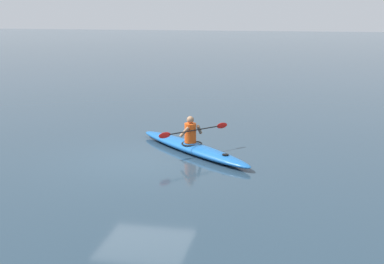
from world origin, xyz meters
TOP-DOWN VIEW (x-y plane):
  - ground_plane at (0.00, 0.00)m, footprint 160.00×160.00m
  - kayak at (-1.13, -1.12)m, footprint 4.16×3.84m
  - kayaker at (-1.08, -1.17)m, footprint 1.68×1.86m

SIDE VIEW (x-z plane):
  - ground_plane at x=0.00m, z-range 0.00..0.00m
  - kayak at x=-1.13m, z-range 0.00..0.28m
  - kayaker at x=-1.08m, z-range 0.23..1.02m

